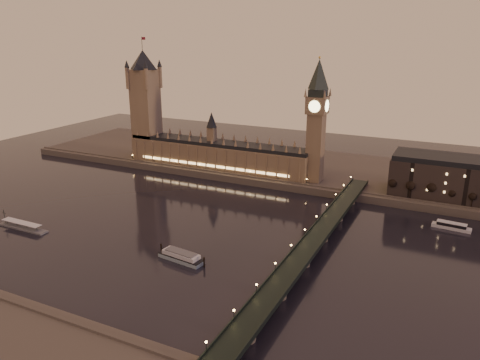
# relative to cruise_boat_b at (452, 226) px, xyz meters

# --- Properties ---
(ground) EXTENTS (700.00, 700.00, 0.00)m
(ground) POSITION_rel_cruise_boat_b_xyz_m (-166.07, -75.46, -2.04)
(ground) COLOR black
(ground) RESTS_ON ground
(far_embankment) EXTENTS (560.00, 130.00, 6.00)m
(far_embankment) POSITION_rel_cruise_boat_b_xyz_m (-136.07, 89.54, 0.96)
(far_embankment) COLOR #423D35
(far_embankment) RESTS_ON ground
(palace_of_westminster) EXTENTS (180.00, 26.62, 52.00)m
(palace_of_westminster) POSITION_rel_cruise_boat_b_xyz_m (-206.19, 45.53, 19.67)
(palace_of_westminster) COLOR brown
(palace_of_westminster) RESTS_ON ground
(victoria_tower) EXTENTS (31.68, 31.68, 118.00)m
(victoria_tower) POSITION_rel_cruise_boat_b_xyz_m (-286.07, 45.54, 63.75)
(victoria_tower) COLOR brown
(victoria_tower) RESTS_ON ground
(big_ben) EXTENTS (17.68, 17.68, 104.00)m
(big_ben) POSITION_rel_cruise_boat_b_xyz_m (-112.08, 45.53, 61.91)
(big_ben) COLOR brown
(big_ben) RESTS_ON ground
(westminster_bridge) EXTENTS (13.20, 260.00, 15.30)m
(westminster_bridge) POSITION_rel_cruise_boat_b_xyz_m (-74.46, -75.46, 3.48)
(westminster_bridge) COLOR black
(westminster_bridge) RESTS_ON ground
(bare_tree_0) EXTENTS (6.08, 6.08, 12.37)m
(bare_tree_0) POSITION_rel_cruise_boat_b_xyz_m (-46.62, 33.54, 13.19)
(bare_tree_0) COLOR black
(bare_tree_0) RESTS_ON ground
(bare_tree_1) EXTENTS (6.08, 6.08, 12.37)m
(bare_tree_1) POSITION_rel_cruise_boat_b_xyz_m (-32.66, 33.54, 13.19)
(bare_tree_1) COLOR black
(bare_tree_1) RESTS_ON ground
(bare_tree_2) EXTENTS (6.08, 6.08, 12.37)m
(bare_tree_2) POSITION_rel_cruise_boat_b_xyz_m (-18.70, 33.54, 13.19)
(bare_tree_2) COLOR black
(bare_tree_2) RESTS_ON ground
(bare_tree_3) EXTENTS (6.08, 6.08, 12.37)m
(bare_tree_3) POSITION_rel_cruise_boat_b_xyz_m (-4.74, 33.54, 13.19)
(bare_tree_3) COLOR black
(bare_tree_3) RESTS_ON ground
(bare_tree_4) EXTENTS (6.08, 6.08, 12.37)m
(bare_tree_4) POSITION_rel_cruise_boat_b_xyz_m (9.22, 33.54, 13.19)
(bare_tree_4) COLOR black
(bare_tree_4) RESTS_ON ground
(cruise_boat_b) EXTENTS (25.57, 8.59, 4.63)m
(cruise_boat_b) POSITION_rel_cruise_boat_b_xyz_m (0.00, 0.00, 0.00)
(cruise_boat_b) COLOR silver
(cruise_boat_b) RESTS_ON ground
(moored_barge) EXTENTS (33.46, 11.79, 6.18)m
(moored_barge) POSITION_rel_cruise_boat_b_xyz_m (-140.74, -119.90, 0.57)
(moored_barge) COLOR #8099A3
(moored_barge) RESTS_ON ground
(pontoon_pier) EXTENTS (40.61, 6.77, 10.83)m
(pontoon_pier) POSITION_rel_cruise_boat_b_xyz_m (-263.81, -127.78, -0.87)
(pontoon_pier) COLOR #595B5E
(pontoon_pier) RESTS_ON ground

